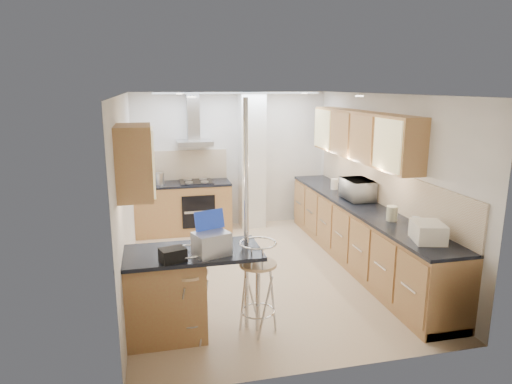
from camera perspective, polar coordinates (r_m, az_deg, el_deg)
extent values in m
plane|color=#D3B38D|center=(6.66, 0.72, -9.93)|extent=(4.80, 4.80, 0.00)
cube|color=white|center=(8.58, -3.10, 4.03)|extent=(3.60, 0.04, 2.50)
cube|color=white|center=(4.07, 8.93, -6.55)|extent=(3.60, 0.04, 2.50)
cube|color=white|center=(6.11, -15.88, -0.23)|extent=(0.04, 4.80, 2.50)
cube|color=white|center=(6.92, 15.39, 1.35)|extent=(0.04, 4.80, 2.50)
cube|color=white|center=(6.12, 0.79, 12.13)|extent=(3.60, 4.80, 0.02)
cube|color=#B06D46|center=(7.10, 12.95, 6.93)|extent=(0.34, 3.00, 0.72)
cube|color=#B06D46|center=(4.65, -14.95, 3.67)|extent=(0.34, 0.62, 0.72)
cube|color=beige|center=(6.93, 15.24, 0.77)|extent=(0.03, 4.40, 0.56)
cube|color=beige|center=(8.47, -9.43, 3.26)|extent=(1.70, 0.03, 0.56)
cube|color=white|center=(8.45, -0.52, 3.91)|extent=(0.45, 0.40, 2.50)
cube|color=#BABCBF|center=(8.19, -7.68, 6.10)|extent=(0.62, 0.48, 0.08)
cube|color=#BABCBF|center=(8.29, -7.87, 9.24)|extent=(0.22, 0.20, 0.88)
cylinder|color=silver|center=(4.79, -1.25, -3.36)|extent=(0.05, 0.05, 2.50)
cube|color=black|center=(8.07, -7.17, -2.47)|extent=(0.58, 0.02, 0.58)
cube|color=black|center=(8.25, -7.50, 1.27)|extent=(0.58, 0.50, 0.02)
cube|color=#CCB97A|center=(7.88, -2.43, 12.24)|extent=(2.80, 0.35, 0.02)
cube|color=#B06D46|center=(6.99, 12.81, -5.27)|extent=(0.60, 4.40, 0.88)
cube|color=black|center=(6.86, 13.00, -1.62)|extent=(0.63, 4.40, 0.04)
cube|color=#B06D46|center=(8.35, -9.10, -2.07)|extent=(1.70, 0.60, 0.88)
cube|color=black|center=(8.24, -9.22, 1.01)|extent=(1.70, 0.63, 0.04)
cube|color=#B06D46|center=(5.00, -8.06, -12.60)|extent=(1.35, 0.62, 0.90)
cube|color=black|center=(4.81, -8.24, -7.55)|extent=(1.47, 0.72, 0.04)
imported|color=silver|center=(7.07, 12.64, 0.29)|extent=(0.38, 0.56, 0.31)
cube|color=#9FA1A7|center=(4.64, -5.58, -6.45)|extent=(0.41, 0.36, 0.24)
cube|color=black|center=(4.55, -10.37, -7.72)|extent=(0.28, 0.24, 0.13)
cylinder|color=white|center=(7.71, 9.77, 0.98)|extent=(0.14, 0.14, 0.18)
cylinder|color=white|center=(7.53, 11.76, 0.50)|extent=(0.11, 0.11, 0.15)
cylinder|color=beige|center=(6.09, 16.63, -2.59)|extent=(0.15, 0.15, 0.19)
cylinder|color=silver|center=(5.87, 19.33, -3.64)|extent=(0.11, 0.11, 0.14)
cube|color=white|center=(5.43, 20.70, -4.69)|extent=(0.41, 0.47, 0.21)
cylinder|color=#BABCBF|center=(8.14, -11.97, 1.65)|extent=(0.16, 0.16, 0.21)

